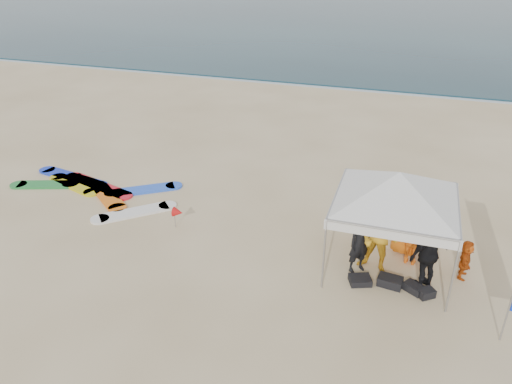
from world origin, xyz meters
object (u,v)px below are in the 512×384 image
at_px(person_yellow, 379,237).
at_px(person_seated, 465,259).
at_px(person_black_b, 429,253).
at_px(marker_pennant, 178,212).
at_px(person_orange_b, 408,221).
at_px(surfboard_spread, 96,189).
at_px(person_orange_a, 414,236).
at_px(canopy_tent, 400,173).
at_px(person_black_a, 360,243).

height_order(person_yellow, person_seated, person_yellow).
distance_m(person_black_b, marker_pennant, 6.65).
distance_m(person_yellow, person_orange_b, 1.25).
xyz_separation_m(person_black_b, surfboard_spread, (-10.20, 1.89, -0.89)).
height_order(person_seated, surfboard_spread, person_seated).
bearing_deg(person_black_b, person_seated, 172.95).
distance_m(person_orange_a, person_seated, 1.28).
height_order(person_black_b, person_seated, person_black_b).
xyz_separation_m(person_orange_b, person_seated, (1.40, -0.67, -0.44)).
distance_m(canopy_tent, marker_pennant, 6.08).
distance_m(person_black_a, person_seated, 2.52).
relative_size(marker_pennant, surfboard_spread, 0.11).
height_order(person_black_a, canopy_tent, canopy_tent).
height_order(person_black_b, marker_pennant, person_black_b).
xyz_separation_m(person_black_a, person_black_b, (1.57, -0.16, 0.14)).
xyz_separation_m(person_seated, surfboard_spread, (-11.08, 1.23, -0.47)).
relative_size(person_orange_a, person_black_b, 0.84).
bearing_deg(person_yellow, person_black_b, 4.22).
relative_size(person_yellow, canopy_tent, 0.50).
bearing_deg(person_black_b, person_orange_a, -113.25).
bearing_deg(canopy_tent, marker_pennant, 179.72).
bearing_deg(person_seated, marker_pennant, 99.33).
distance_m(person_black_b, surfboard_spread, 10.41).
xyz_separation_m(person_black_a, marker_pennant, (-5.03, 0.46, -0.29)).
height_order(person_orange_a, person_black_b, person_black_b).
relative_size(person_yellow, marker_pennant, 3.04).
bearing_deg(person_orange_a, person_seated, 177.69).
xyz_separation_m(person_black_a, canopy_tent, (0.69, 0.43, 1.77)).
relative_size(person_orange_b, marker_pennant, 2.93).
xyz_separation_m(marker_pennant, surfboard_spread, (-3.59, 1.28, -0.46)).
bearing_deg(person_orange_a, person_yellow, 47.82).
relative_size(person_seated, surfboard_spread, 0.18).
xyz_separation_m(person_black_a, person_seated, (2.45, 0.51, -0.29)).
height_order(person_yellow, canopy_tent, canopy_tent).
distance_m(person_black_b, person_orange_b, 1.44).
bearing_deg(person_seated, person_black_b, 135.99).
height_order(person_orange_a, surfboard_spread, person_orange_a).
xyz_separation_m(person_black_b, person_orange_b, (-0.52, 1.34, 0.01)).
xyz_separation_m(person_orange_b, marker_pennant, (-6.09, -0.73, -0.44)).
distance_m(person_black_a, person_orange_b, 1.59).
bearing_deg(person_black_a, person_orange_b, 5.01).
relative_size(canopy_tent, marker_pennant, 6.10).
distance_m(person_black_a, person_orange_a, 1.44).
bearing_deg(person_orange_b, person_seated, 166.79).
relative_size(person_yellow, person_orange_a, 1.25).
height_order(person_yellow, person_orange_b, person_yellow).
xyz_separation_m(person_yellow, marker_pennant, (-5.46, 0.35, -0.47)).
xyz_separation_m(person_black_a, surfboard_spread, (-8.62, 1.74, -0.75)).
relative_size(person_orange_a, person_orange_b, 0.83).
bearing_deg(person_orange_a, canopy_tent, 39.72).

